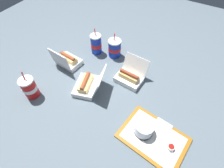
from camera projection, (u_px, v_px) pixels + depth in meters
ground_plane at (114, 88)px, 1.24m from camera, size 3.20×3.20×0.00m
food_tray at (153, 138)px, 1.01m from camera, size 0.40×0.31×0.01m
cake_container at (144, 128)px, 1.00m from camera, size 0.11×0.11×0.08m
ketchup_cup at (171, 147)px, 0.95m from camera, size 0.04×0.04×0.02m
napkin_stack at (162, 128)px, 1.04m from camera, size 0.11×0.11×0.00m
plastic_fork at (149, 150)px, 0.95m from camera, size 0.10×0.06×0.00m
clamshell_hotdog_back at (130, 77)px, 1.26m from camera, size 0.20×0.20×0.16m
clamshell_hotdog_right at (88, 85)px, 1.21m from camera, size 0.25×0.25×0.18m
clamshell_hotdog_front at (68, 60)px, 1.37m from camera, size 0.20×0.17×0.17m
soda_cup_corner at (30, 88)px, 1.15m from camera, size 0.10×0.10×0.21m
soda_cup_right at (115, 48)px, 1.41m from camera, size 0.11×0.11×0.21m
soda_cup_center at (96, 44)px, 1.43m from camera, size 0.09×0.09×0.23m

